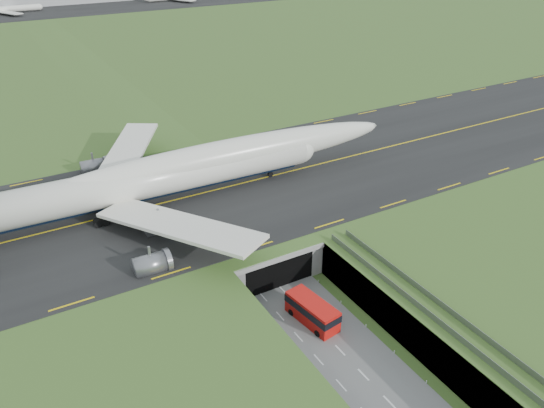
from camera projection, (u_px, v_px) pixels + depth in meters
ground at (308, 317)px, 77.65m from camera, size 900.00×900.00×0.00m
airfield_deck at (308, 301)px, 76.21m from camera, size 800.00×800.00×6.00m
trench_road at (338, 349)px, 71.89m from camera, size 12.00×75.00×0.20m
taxiway at (213, 191)px, 99.84m from camera, size 800.00×44.00×0.18m
tunnel_portal at (254, 244)px, 88.77m from camera, size 17.00×22.30×6.00m
guideway at (468, 344)px, 65.36m from camera, size 3.00×53.00×7.05m
jumbo_jet at (172, 174)px, 94.35m from camera, size 91.21×59.29×19.62m
shuttle_tram at (312, 311)px, 75.87m from camera, size 4.47×9.01×3.49m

